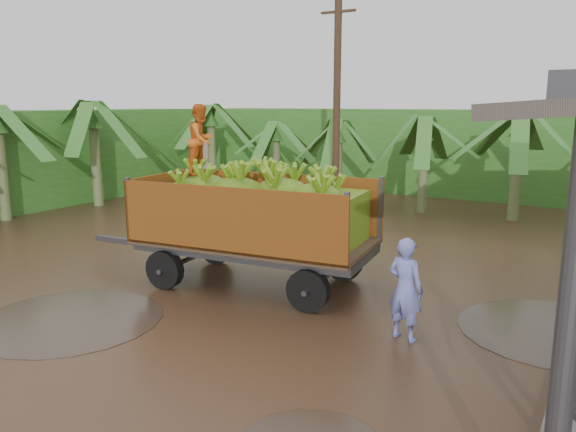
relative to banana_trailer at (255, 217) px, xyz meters
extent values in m
plane|color=black|center=(1.12, -1.24, -1.50)|extent=(100.00, 100.00, 0.00)
cube|color=#2D661E|center=(-0.88, 14.76, 0.30)|extent=(22.00, 3.00, 3.60)
cube|color=#2D661E|center=(-12.88, 2.76, 0.30)|extent=(3.00, 18.00, 3.60)
cube|color=#47474C|center=(-3.39, -0.43, -0.89)|extent=(1.97, 0.37, 0.13)
imported|color=#D75D19|center=(-1.43, 0.04, 1.58)|extent=(0.66, 0.81, 1.56)
imported|color=#6F77CB|center=(3.76, -1.08, -0.63)|extent=(0.71, 0.55, 1.74)
cylinder|color=#47301E|center=(-1.62, 7.09, 2.13)|extent=(0.24, 0.24, 7.24)
cube|color=#47301E|center=(-1.62, 7.09, 5.20)|extent=(1.20, 0.08, 0.08)
camera|label=1|loc=(6.69, -9.62, 2.38)|focal=35.00mm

